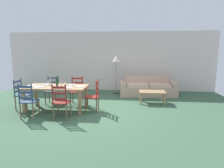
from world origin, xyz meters
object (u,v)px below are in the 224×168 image
wine_bottle (57,82)px  dining_chair_far_left (52,90)px  dining_chair_near_right (61,102)px  dining_chair_head_east (94,96)px  wine_glass_far_left (48,82)px  dining_table (56,89)px  coffee_table (152,93)px  couch (148,88)px  wine_glass_near_left (45,83)px  wine_glass_near_right (73,84)px  coffee_cup_primary (65,84)px  dining_chair_near_left (28,101)px  standing_lamp (116,61)px  dining_chair_head_west (22,94)px  dining_chair_far_right (77,90)px

wine_bottle → dining_chair_far_left: bearing=123.5°
wine_bottle → dining_chair_near_right: bearing=-62.6°
dining_chair_head_east → wine_glass_far_left: dining_chair_head_east is taller
dining_table → coffee_table: dining_table is taller
dining_chair_far_left → couch: 3.79m
wine_glass_near_left → wine_glass_near_right: 0.89m
dining_chair_near_right → coffee_cup_primary: 0.92m
dining_chair_near_left → coffee_table: (3.53, 1.90, -0.12)m
dining_chair_far_left → dining_chair_near_right: bearing=-59.7°
standing_lamp → couch: bearing=-7.8°
dining_chair_near_left → wine_glass_near_left: 0.77m
dining_chair_near_right → couch: bearing=50.8°
dining_chair_head_east → wine_glass_far_left: bearing=174.3°
dining_chair_far_left → couch: (3.42, 1.62, -0.19)m
coffee_table → dining_chair_head_east: bearing=-148.6°
wine_bottle → standing_lamp: bearing=57.2°
dining_chair_head_west → wine_glass_near_left: size_ratio=5.96×
wine_glass_near_right → coffee_cup_primary: 0.41m
dining_chair_head_west → wine_glass_far_left: dining_chair_head_west is taller
coffee_table → wine_bottle: bearing=-159.9°
dining_chair_far_left → wine_bottle: size_ratio=3.04×
dining_chair_far_right → wine_glass_near_left: dining_chair_far_right is taller
dining_chair_head_east → dining_table: bearing=179.7°
wine_bottle → wine_glass_near_right: wine_bottle is taller
dining_chair_head_east → coffee_cup_primary: bearing=174.0°
dining_table → wine_glass_near_left: 0.37m
wine_glass_far_left → coffee_cup_primary: bearing=-5.3°
couch → coffee_cup_primary: bearing=-140.2°
dining_table → standing_lamp: size_ratio=1.16×
dining_chair_near_right → wine_glass_near_left: (-0.74, 0.64, 0.38)m
dining_chair_near_right → couch: size_ratio=0.41×
dining_chair_head_west → coffee_table: size_ratio=1.07×
dining_table → wine_glass_far_left: 0.39m
wine_bottle → standing_lamp: standing_lamp is taller
dining_chair_near_right → dining_chair_far_right: size_ratio=1.00×
wine_glass_far_left → dining_chair_near_right: bearing=-50.4°
wine_bottle → dining_table: bearing=-129.5°
dining_chair_head_east → wine_glass_near_right: dining_chair_head_east is taller
dining_chair_near_right → dining_chair_far_right: bearing=90.1°
wine_bottle → standing_lamp: size_ratio=0.19×
wine_glass_far_left → coffee_table: (3.35, 1.00, -0.51)m
dining_chair_head_east → wine_glass_near_left: bearing=-175.5°
dining_chair_far_right → coffee_table: size_ratio=1.07×
dining_chair_far_left → wine_bottle: (0.46, -0.70, 0.39)m
dining_chair_far_left → coffee_cup_primary: (0.70, -0.65, 0.32)m
dining_chair_head_east → standing_lamp: size_ratio=0.59×
dining_table → couch: 3.82m
dining_chair_head_east → dining_chair_near_left: bearing=-155.3°
dining_table → couch: (2.99, 2.35, -0.37)m
wine_glass_near_left → wine_glass_far_left: same height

